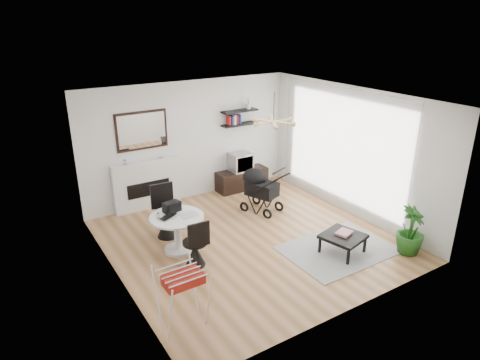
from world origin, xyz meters
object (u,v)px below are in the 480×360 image
potted_plant (411,230)px  dining_table (177,228)px  stroller (260,191)px  drying_rack (183,298)px  coffee_table (343,237)px  fireplace (147,179)px  tv_console (242,179)px  crt_tv (241,162)px

potted_plant → dining_table: bearing=147.1°
stroller → drying_rack: bearing=-161.4°
potted_plant → coffee_table: bearing=148.4°
fireplace → coffee_table: 4.34m
fireplace → stroller: (2.01, -1.41, -0.24)m
tv_console → crt_tv: size_ratio=2.54×
fireplace → potted_plant: 5.42m
fireplace → tv_console: bearing=-3.9°
stroller → coffee_table: 2.30m
tv_console → stroller: size_ratio=1.23×
coffee_table → potted_plant: size_ratio=0.92×
stroller → potted_plant: size_ratio=1.18×
drying_rack → potted_plant: drying_rack is taller
drying_rack → coffee_table: drying_rack is taller
dining_table → drying_rack: drying_rack is taller
dining_table → potted_plant: 4.15m
fireplace → stroller: fireplace is taller
dining_table → fireplace: bearing=83.8°
drying_rack → potted_plant: size_ratio=1.01×
fireplace → dining_table: bearing=-96.2°
crt_tv → coffee_table: bearing=-91.0°
dining_table → tv_console: bearing=36.5°
crt_tv → stroller: size_ratio=0.48×
tv_console → drying_rack: drying_rack is taller
fireplace → crt_tv: fireplace is taller
tv_console → potted_plant: (0.91, -4.16, 0.20)m
dining_table → drying_rack: 2.06m
drying_rack → stroller: size_ratio=0.85×
coffee_table → crt_tv: bearing=89.0°
fireplace → dining_table: fireplace is taller
coffee_table → tv_console: bearing=88.3°
coffee_table → drying_rack: bearing=-175.1°
drying_rack → potted_plant: 4.28m
dining_table → drying_rack: (-0.78, -1.91, 0.01)m
fireplace → drying_rack: bearing=-104.2°
crt_tv → stroller: (-0.30, -1.25, -0.25)m
dining_table → crt_tv: bearing=36.9°
fireplace → dining_table: (-0.22, -2.06, -0.22)m
fireplace → tv_console: 2.40m
tv_console → dining_table: dining_table is taller
crt_tv → dining_table: bearing=-143.1°
potted_plant → tv_console: bearing=102.4°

